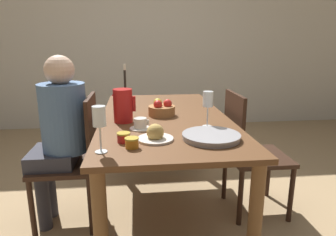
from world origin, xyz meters
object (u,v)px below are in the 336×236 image
wine_glass_water (208,101)px  jam_jar_red (124,137)px  person_seated (60,128)px  serving_tray (211,136)px  chair_person_side (75,157)px  wine_glass_juice (99,119)px  jam_jar_amber (132,142)px  chair_opposite (249,150)px  candlestick_tall (125,87)px  red_pitcher (123,105)px  fruit_bowl (162,109)px  teacup_near_person (140,124)px  bread_plate (155,135)px

wine_glass_water → jam_jar_red: (-0.50, -0.23, -0.13)m
person_seated → serving_tray: person_seated is taller
person_seated → chair_person_side: bearing=-92.4°
wine_glass_juice → jam_jar_amber: size_ratio=3.18×
chair_opposite → candlestick_tall: candlestick_tall is taller
red_pitcher → wine_glass_water: bearing=-18.3°
fruit_bowl → chair_opposite: bearing=-4.8°
wine_glass_juice → teacup_near_person: 0.43m
bread_plate → person_seated: bearing=141.8°
person_seated → jam_jar_amber: (0.49, -0.59, 0.08)m
teacup_near_person → serving_tray: size_ratio=0.42×
red_pitcher → fruit_bowl: size_ratio=1.15×
chair_person_side → chair_opposite: size_ratio=1.00×
chair_opposite → person_seated: bearing=-90.1°
jam_jar_amber → fruit_bowl: (0.20, 0.64, 0.02)m
candlestick_tall → wine_glass_water: bearing=-58.2°
jam_jar_amber → fruit_bowl: fruit_bowl is taller
candlestick_tall → teacup_near_person: bearing=-82.5°
teacup_near_person → jam_jar_red: 0.25m
fruit_bowl → candlestick_tall: 0.59m
bread_plate → jam_jar_amber: 0.16m
teacup_near_person → jam_jar_red: (-0.09, -0.23, 0.00)m
bread_plate → jam_jar_red: 0.17m
red_pitcher → wine_glass_juice: size_ratio=0.96×
teacup_near_person → jam_jar_amber: size_ratio=1.85×
chair_person_side → bread_plate: bearing=-132.4°
red_pitcher → wine_glass_juice: wine_glass_juice is taller
wine_glass_water → bread_plate: size_ratio=1.13×
red_pitcher → person_seated: bearing=167.6°
wine_glass_water → person_seated: bearing=164.4°
chair_opposite → person_seated: 1.34m
chair_person_side → candlestick_tall: size_ratio=2.83×
wine_glass_water → teacup_near_person: bearing=-179.3°
chair_person_side → wine_glass_juice: bearing=-157.9°
jam_jar_amber → wine_glass_juice: bearing=-162.2°
jam_jar_red → jam_jar_amber: bearing=-64.0°
teacup_near_person → chair_opposite: bearing=18.6°
red_pitcher → bread_plate: 0.43m
chair_person_side → chair_opposite: (1.24, 0.00, 0.00)m
chair_opposite → bread_plate: 0.91m
chair_person_side → teacup_near_person: size_ratio=7.01×
person_seated → bread_plate: bearing=-128.2°
jam_jar_red → chair_opposite: bearing=29.3°
wine_glass_water → jam_jar_red: 0.57m
chair_opposite → serving_tray: chair_opposite is taller
jam_jar_amber → candlestick_tall: 1.16m
wine_glass_water → fruit_bowl: 0.42m
chair_person_side → wine_glass_juice: 0.80m
teacup_near_person → chair_person_side: bearing=149.4°
red_pitcher → candlestick_tall: 0.66m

